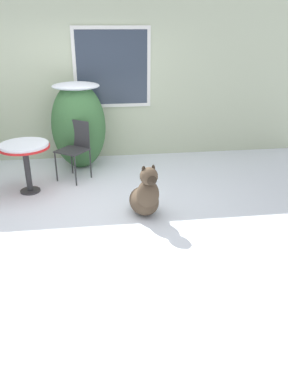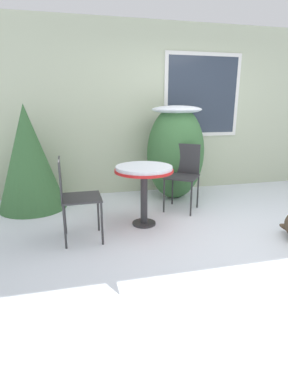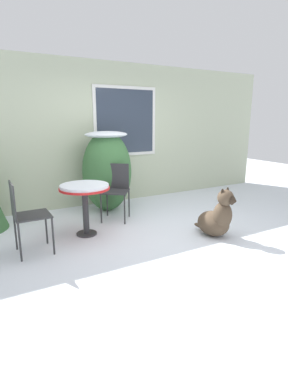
# 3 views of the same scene
# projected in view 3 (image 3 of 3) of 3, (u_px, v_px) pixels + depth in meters

# --- Properties ---
(ground_plane) EXTENTS (16.00, 16.00, 0.00)m
(ground_plane) POSITION_uv_depth(u_px,v_px,m) (164.00, 237.00, 4.34)
(ground_plane) COLOR silver
(house_wall) EXTENTS (8.00, 0.10, 2.74)m
(house_wall) POSITION_uv_depth(u_px,v_px,m) (106.00, 134.00, 5.89)
(house_wall) COLOR #B2BC9E
(house_wall) RESTS_ON ground_plane
(shrub_left) EXTENTS (0.91, 0.75, 1.46)m
(shrub_left) POSITION_uv_depth(u_px,v_px,m) (107.00, 170.00, 5.47)
(shrub_left) COLOR #386638
(shrub_left) RESTS_ON ground_plane
(patio_table) EXTENTS (0.72, 0.72, 0.76)m
(patio_table) POSITION_uv_depth(u_px,v_px,m) (85.00, 192.00, 4.30)
(patio_table) COLOR #2D2D30
(patio_table) RESTS_ON ground_plane
(patio_chair_near_table) EXTENTS (0.60, 0.60, 0.94)m
(patio_chair_near_table) POSITION_uv_depth(u_px,v_px,m) (116.00, 188.00, 5.05)
(patio_chair_near_table) COLOR #2D2D30
(patio_chair_near_table) RESTS_ON ground_plane
(patio_chair_far_side) EXTENTS (0.43, 0.43, 0.94)m
(patio_chair_far_side) POSITION_uv_depth(u_px,v_px,m) (26.00, 213.00, 3.71)
(patio_chair_far_side) COLOR #2D2D30
(patio_chair_far_side) RESTS_ON ground_plane
(dog) EXTENTS (0.47, 0.71, 0.75)m
(dog) POSITION_uv_depth(u_px,v_px,m) (217.00, 218.00, 4.32)
(dog) COLOR #4C3D2D
(dog) RESTS_ON ground_plane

